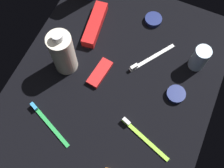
{
  "coord_description": "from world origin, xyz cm",
  "views": [
    {
      "loc": [
        -29.47,
        -13.12,
        81.44
      ],
      "look_at": [
        0.0,
        0.0,
        3.0
      ],
      "focal_mm": 43.42,
      "sensor_mm": 36.0,
      "label": 1
    }
  ],
  "objects": [
    {
      "name": "bodywash_bottle",
      "position": [
        1.3,
        17.11,
        8.38
      ],
      "size": [
        7.44,
        7.44,
        18.51
      ],
      "color": "silver",
      "rests_on": "ground_plane"
    },
    {
      "name": "snack_bar_red",
      "position": [
        2.85,
        5.66,
        0.75
      ],
      "size": [
        10.83,
        5.3,
        1.5
      ],
      "primitive_type": "cube",
      "rotation": [
        0.0,
        0.0,
        -0.13
      ],
      "color": "red",
      "rests_on": "ground_plane"
    },
    {
      "name": "cream_tin_left",
      "position": [
        5.83,
        -19.6,
        0.84
      ],
      "size": [
        6.04,
        6.04,
        1.68
      ],
      "primitive_type": "cylinder",
      "color": "navy",
      "rests_on": "ground_plane"
    },
    {
      "name": "cream_tin_right",
      "position": [
        29.59,
        -3.0,
        0.8
      ],
      "size": [
        6.07,
        6.07,
        1.6
      ],
      "primitive_type": "cylinder",
      "color": "navy",
      "rests_on": "ground_plane"
    },
    {
      "name": "toothbrush_lime",
      "position": [
        -10.92,
        -14.71,
        0.61
      ],
      "size": [
        7.08,
        17.38,
        2.1
      ],
      "color": "#8CD133",
      "rests_on": "ground_plane"
    },
    {
      "name": "ground_plane",
      "position": [
        0.0,
        0.0,
        -0.6
      ],
      "size": [
        84.0,
        64.0,
        1.2
      ],
      "primitive_type": "cube",
      "color": "black"
    },
    {
      "name": "deodorant_stick",
      "position": [
        18.87,
        -22.2,
        4.71
      ],
      "size": [
        5.1,
        5.1,
        9.42
      ],
      "primitive_type": "cylinder",
      "color": "silver",
      "rests_on": "ground_plane"
    },
    {
      "name": "toothbrush_white",
      "position": [
        14.43,
        -7.43,
        0.61
      ],
      "size": [
        15.63,
        11.0,
        2.1
      ],
      "color": "white",
      "rests_on": "ground_plane"
    },
    {
      "name": "toothpaste_box_red",
      "position": [
        18.87,
        14.95,
        1.6
      ],
      "size": [
        18.05,
        6.85,
        3.2
      ],
      "primitive_type": "cube",
      "rotation": [
        0.0,
        0.0,
        0.14
      ],
      "color": "red",
      "rests_on": "ground_plane"
    },
    {
      "name": "toothbrush_green",
      "position": [
        -18.58,
        13.42,
        0.61
      ],
      "size": [
        8.23,
        17.0,
        2.1
      ],
      "color": "green",
      "rests_on": "ground_plane"
    }
  ]
}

